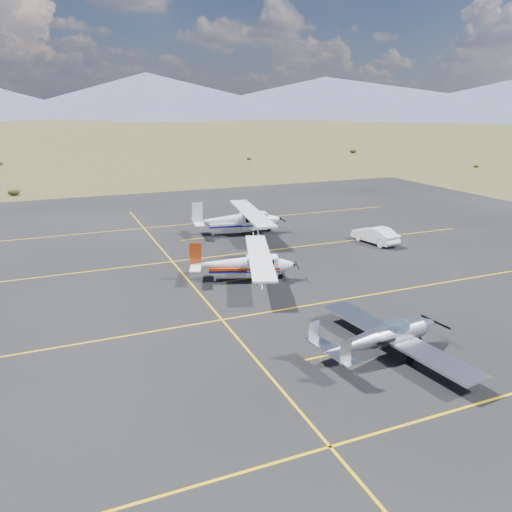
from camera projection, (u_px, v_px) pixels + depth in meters
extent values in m
plane|color=#383D1C|center=(341.00, 316.00, 26.60)|extent=(1600.00, 1600.00, 0.00)
cube|color=black|center=(284.00, 276.00, 32.78)|extent=(72.00, 72.00, 0.02)
cube|color=#B9BBC0|center=(395.00, 337.00, 22.58)|extent=(2.45, 8.94, 0.12)
ellipsoid|color=#99BFD8|center=(396.00, 328.00, 22.45)|extent=(1.71, 1.10, 0.80)
cube|color=#B9BBC0|center=(331.00, 350.00, 20.80)|extent=(1.03, 3.00, 0.06)
cube|color=#B9BBC0|center=(346.00, 352.00, 19.70)|extent=(0.54, 0.12, 0.98)
cube|color=#B9BBC0|center=(314.00, 331.00, 21.50)|extent=(0.54, 0.12, 0.98)
cylinder|color=black|center=(419.00, 341.00, 23.48)|extent=(0.34, 0.13, 0.33)
cylinder|color=black|center=(410.00, 360.00, 21.66)|extent=(0.40, 0.15, 0.39)
cylinder|color=black|center=(373.00, 339.00, 23.63)|extent=(0.40, 0.15, 0.39)
cube|color=white|center=(262.00, 265.00, 31.95)|extent=(2.21, 1.63, 1.21)
cube|color=white|center=(259.00, 256.00, 31.75)|extent=(4.57, 9.78, 0.13)
cube|color=black|center=(262.00, 262.00, 31.87)|extent=(1.71, 1.48, 0.49)
cube|color=#AD310E|center=(244.00, 267.00, 31.91)|extent=(4.58, 2.47, 0.16)
cube|color=#AD310E|center=(196.00, 254.00, 31.46)|extent=(0.74, 0.31, 1.44)
cube|color=white|center=(196.00, 265.00, 31.67)|extent=(1.58, 2.93, 0.05)
cylinder|color=black|center=(280.00, 277.00, 32.24)|extent=(0.33, 0.19, 0.32)
cylinder|color=black|center=(259.00, 281.00, 31.25)|extent=(0.41, 0.24, 0.40)
cylinder|color=black|center=(257.00, 272.00, 33.05)|extent=(0.41, 0.24, 0.40)
cube|color=white|center=(254.00, 221.00, 43.63)|extent=(2.45, 1.55, 1.40)
cube|color=white|center=(251.00, 213.00, 43.38)|extent=(3.43, 11.56, 0.15)
cube|color=black|center=(254.00, 217.00, 43.55)|extent=(1.84, 1.49, 0.57)
cube|color=white|center=(238.00, 223.00, 43.36)|extent=(5.33, 2.03, 0.19)
cube|color=white|center=(197.00, 212.00, 42.26)|extent=(0.88, 0.21, 1.66)
cube|color=white|center=(198.00, 222.00, 42.50)|extent=(1.31, 3.41, 0.06)
cylinder|color=black|center=(268.00, 230.00, 44.20)|extent=(0.39, 0.16, 0.37)
cylinder|color=black|center=(253.00, 233.00, 42.80)|extent=(0.47, 0.21, 0.46)
cylinder|color=black|center=(247.00, 228.00, 44.83)|extent=(0.47, 0.21, 0.46)
imported|color=white|center=(375.00, 235.00, 40.48)|extent=(2.13, 4.35, 1.37)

